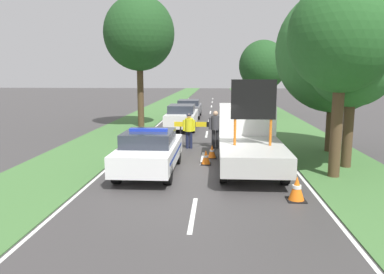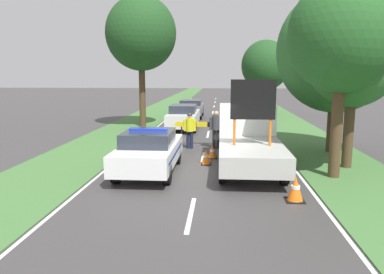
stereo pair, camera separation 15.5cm
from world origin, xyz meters
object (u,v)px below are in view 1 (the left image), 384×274
object	(u,v)px
pedestrian_civilian	(215,126)
traffic_cone_lane_edge	(297,189)
roadside_tree_mid_left	(353,62)
road_barrier	(206,126)
police_officer	(189,128)
roadside_tree_far_left	(263,66)
queued_car_suv_grey	(189,108)
work_truck	(249,138)
queued_car_van_white	(182,117)
traffic_cone_near_police	(246,141)
roadside_tree_mid_right	(335,51)
traffic_cone_behind_barrier	(143,141)
roadside_tree_near_left	(342,37)
police_car	(150,151)
traffic_cone_near_truck	(206,157)
traffic_cone_centre_front	(212,152)
roadside_tree_near_right	(139,34)

from	to	relation	value
pedestrian_civilian	traffic_cone_lane_edge	distance (m)	7.78
traffic_cone_lane_edge	roadside_tree_mid_left	world-z (taller)	roadside_tree_mid_left
road_barrier	police_officer	xyz separation A→B (m)	(-0.81, -0.72, 0.00)
roadside_tree_far_left	queued_car_suv_grey	bearing A→B (deg)	-155.62
roadside_tree_far_left	road_barrier	bearing A→B (deg)	-106.57
pedestrian_civilian	queued_car_suv_grey	size ratio (longest dim) A/B	0.40
work_truck	queued_car_van_white	xyz separation A→B (m)	(-3.45, 9.47, -0.28)
work_truck	traffic_cone_near_police	world-z (taller)	work_truck
pedestrian_civilian	roadside_tree_mid_right	world-z (taller)	roadside_tree_mid_right
pedestrian_civilian	roadside_tree_mid_right	size ratio (longest dim) A/B	0.25
traffic_cone_near_police	traffic_cone_behind_barrier	xyz separation A→B (m)	(-5.04, -0.16, -0.01)
roadside_tree_near_left	roadside_tree_mid_right	size ratio (longest dim) A/B	0.91
police_car	traffic_cone_near_truck	world-z (taller)	police_car
traffic_cone_behind_barrier	roadside_tree_near_left	world-z (taller)	roadside_tree_near_left
police_car	traffic_cone_lane_edge	size ratio (longest dim) A/B	6.55
traffic_cone_behind_barrier	road_barrier	bearing A→B (deg)	9.98
traffic_cone_behind_barrier	roadside_tree_near_left	bearing A→B (deg)	-32.73
police_car	traffic_cone_lane_edge	bearing A→B (deg)	-25.14
work_truck	roadside_tree_near_left	xyz separation A→B (m)	(2.82, -1.44, 3.62)
traffic_cone_near_truck	roadside_tree_far_left	xyz separation A→B (m)	(4.34, 18.81, 3.95)
queued_car_van_white	queued_car_suv_grey	bearing A→B (deg)	-89.63
traffic_cone_behind_barrier	pedestrian_civilian	bearing A→B (deg)	-1.25
police_car	pedestrian_civilian	world-z (taller)	pedestrian_civilian
roadside_tree_near_left	police_car	bearing A→B (deg)	178.45
police_car	traffic_cone_centre_front	xyz separation A→B (m)	(2.20, 2.50, -0.53)
road_barrier	traffic_cone_centre_front	size ratio (longest dim) A/B	5.64
road_barrier	traffic_cone_centre_front	world-z (taller)	road_barrier
queued_car_suv_grey	roadside_tree_near_right	size ratio (longest dim) A/B	0.52
work_truck	queued_car_van_white	bearing A→B (deg)	-73.59
police_officer	roadside_tree_mid_left	world-z (taller)	roadside_tree_mid_left
traffic_cone_centre_front	roadside_tree_near_left	xyz separation A→B (m)	(4.23, -2.67, 4.44)
road_barrier	traffic_cone_near_police	distance (m)	2.10
work_truck	road_barrier	distance (m)	4.37
traffic_cone_near_truck	roadside_tree_near_right	size ratio (longest dim) A/B	0.07
traffic_cone_lane_edge	roadside_tree_mid_right	bearing A→B (deg)	67.20
road_barrier	roadside_tree_mid_left	distance (m)	7.39
traffic_cone_lane_edge	roadside_tree_far_left	distance (m)	23.31
traffic_cone_near_police	roadside_tree_mid_right	distance (m)	5.68
roadside_tree_mid_left	traffic_cone_near_truck	bearing A→B (deg)	178.61
road_barrier	queued_car_suv_grey	size ratio (longest dim) A/B	0.72
queued_car_suv_grey	roadside_tree_mid_right	xyz separation A→B (m)	(7.45, -13.17, 3.75)
traffic_cone_behind_barrier	roadside_tree_near_right	distance (m)	9.17
work_truck	traffic_cone_lane_edge	distance (m)	4.20
traffic_cone_lane_edge	roadside_tree_near_left	world-z (taller)	roadside_tree_near_left
roadside_tree_far_left	traffic_cone_behind_barrier	bearing A→B (deg)	-115.97
police_officer	work_truck	bearing A→B (deg)	144.63
queued_car_van_white	roadside_tree_mid_left	xyz separation A→B (m)	(7.15, -9.49, 3.15)
traffic_cone_centre_front	queued_car_van_white	xyz separation A→B (m)	(-2.04, 8.24, 0.54)
roadside_tree_mid_left	traffic_cone_behind_barrier	bearing A→B (deg)	157.73
police_officer	roadside_tree_mid_right	size ratio (longest dim) A/B	0.23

